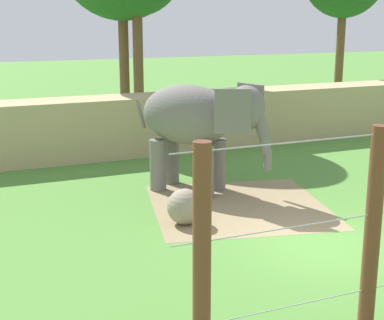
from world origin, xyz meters
TOP-DOWN VIEW (x-y plane):
  - ground_plane at (0.00, 0.00)m, footprint 120.00×120.00m
  - dirt_patch at (-0.47, 3.30)m, footprint 5.71×5.73m
  - embankment_wall at (0.00, 10.60)m, footprint 36.00×1.80m
  - elephant at (-0.94, 5.08)m, footprint 3.58×3.81m
  - enrichment_ball at (-2.40, 2.55)m, footprint 0.93×0.93m

SIDE VIEW (x-z plane):
  - ground_plane at x=0.00m, z-range 0.00..0.00m
  - dirt_patch at x=-0.47m, z-range 0.00..0.01m
  - enrichment_ball at x=-2.40m, z-range 0.00..0.93m
  - embankment_wall at x=0.00m, z-range 0.00..2.23m
  - elephant at x=-0.94m, z-range 0.53..3.82m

